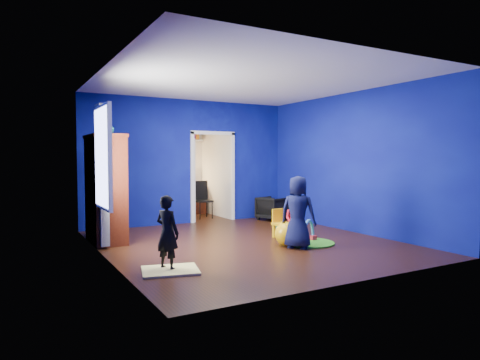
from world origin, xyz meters
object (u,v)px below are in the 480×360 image
play_mat (308,243)px  folding_chair (203,200)px  child_navy (298,212)px  vase (108,128)px  crt_tv (108,186)px  kid_chair (281,225)px  child_black (167,233)px  hopper_ball (287,234)px  tv_armoire (106,189)px  study_desk (189,200)px  toddler_red (294,219)px  armchair (272,208)px

play_mat → folding_chair: (-0.33, 3.85, 0.45)m
child_navy → play_mat: child_navy is taller
vase → crt_tv: 1.09m
kid_chair → folding_chair: folding_chair is taller
child_black → kid_chair: size_ratio=2.07×
child_navy → hopper_ball: 0.48m
tv_armoire → folding_chair: bearing=34.4°
play_mat → study_desk: bearing=93.9°
crt_tv → folding_chair: bearing=34.8°
child_navy → study_desk: size_ratio=1.40×
hopper_ball → folding_chair: size_ratio=0.46×
crt_tv → play_mat: size_ratio=0.75×
child_navy → crt_tv: bearing=14.1°
child_navy → hopper_ball: child_navy is taller
child_black → tv_armoire: bearing=-20.5°
child_black → hopper_ball: size_ratio=2.43×
hopper_ball → toddler_red: bearing=43.7°
vase → study_desk: 4.58m
kid_chair → study_desk: size_ratio=0.57×
crt_tv → study_desk: (2.78, 2.89, -0.65)m
armchair → vase: 4.69m
child_navy → play_mat: size_ratio=1.32×
play_mat → crt_tv: bearing=148.4°
hopper_ball → study_desk: size_ratio=0.48×
child_black → study_desk: child_black is taller
play_mat → child_black: bearing=-170.0°
toddler_red → vase: bearing=-151.1°
vase → tv_armoire: size_ratio=0.11×
armchair → child_navy: (-1.46, -2.99, 0.33)m
child_black → tv_armoire: (-0.32, 2.42, 0.46)m
play_mat → study_desk: (-0.33, 4.81, 0.36)m
armchair → study_desk: 2.48m
kid_chair → armchair: bearing=50.0°
vase → child_black: bearing=-81.4°
hopper_ball → kid_chair: (0.35, 0.68, 0.04)m
tv_armoire → study_desk: bearing=45.7°
kid_chair → crt_tv: bearing=147.1°
armchair → hopper_ball: bearing=133.3°
child_black → tv_armoire: 2.48m
armchair → crt_tv: bearing=83.5°
child_black → toddler_red: bearing=-98.9°
toddler_red → crt_tv: bearing=-156.0°
toddler_red → hopper_ball: toddler_red is taller
armchair → crt_tv: crt_tv is taller
child_navy → armchair: bearing=-63.3°
armchair → hopper_ball: 3.13m
hopper_ball → folding_chair: 3.85m
kid_chair → study_desk: bearing=82.3°
toddler_red → tv_armoire: bearing=-155.7°
armchair → play_mat: (-1.04, -2.75, -0.28)m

